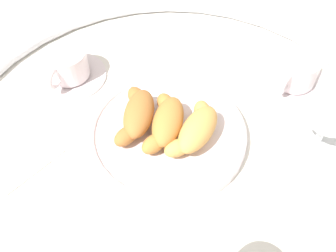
{
  "coord_description": "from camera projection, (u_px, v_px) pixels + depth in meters",
  "views": [
    {
      "loc": [
        -0.3,
        -0.18,
        0.51
      ],
      "look_at": [
        0.01,
        0.02,
        0.03
      ],
      "focal_mm": 39.85,
      "sensor_mm": 36.0,
      "label": 1
    }
  ],
  "objects": [
    {
      "name": "sugar_packet",
      "position": [
        213.0,
        68.0,
        0.73
      ],
      "size": [
        0.06,
        0.05,
        0.01
      ],
      "primitive_type": "cube",
      "rotation": [
        0.0,
        0.0,
        -0.34
      ],
      "color": "white",
      "rests_on": "ground_plane"
    },
    {
      "name": "folded_napkin",
      "position": [
        17.0,
        152.0,
        0.61
      ],
      "size": [
        0.13,
        0.13,
        0.01
      ],
      "primitive_type": "cube",
      "rotation": [
        0.0,
        0.0,
        -0.18
      ],
      "color": "silver",
      "rests_on": "ground_plane"
    },
    {
      "name": "croissant_extra",
      "position": [
        137.0,
        114.0,
        0.61
      ],
      "size": [
        0.13,
        0.1,
        0.04
      ],
      "color": "#AD6B33",
      "rests_on": "pastry_plate"
    },
    {
      "name": "table_chrome_rim",
      "position": [
        172.0,
        142.0,
        0.61
      ],
      "size": [
        0.78,
        0.78,
        0.02
      ],
      "primitive_type": "torus",
      "color": "silver",
      "rests_on": "ground_plane"
    },
    {
      "name": "croissant_small",
      "position": [
        166.0,
        122.0,
        0.6
      ],
      "size": [
        0.13,
        0.09,
        0.04
      ],
      "color": "#BC7A38",
      "rests_on": "pastry_plate"
    },
    {
      "name": "ground_plane",
      "position": [
        172.0,
        146.0,
        0.62
      ],
      "size": [
        2.2,
        2.2,
        0.0
      ],
      "primitive_type": "plane",
      "color": "silver"
    },
    {
      "name": "coffee_cup_near",
      "position": [
        68.0,
        67.0,
        0.7
      ],
      "size": [
        0.14,
        0.14,
        0.06
      ],
      "color": "silver",
      "rests_on": "ground_plane"
    },
    {
      "name": "pastry_plate",
      "position": [
        168.0,
        133.0,
        0.62
      ],
      "size": [
        0.26,
        0.26,
        0.02
      ],
      "color": "silver",
      "rests_on": "ground_plane"
    },
    {
      "name": "croissant_large",
      "position": [
        196.0,
        129.0,
        0.59
      ],
      "size": [
        0.14,
        0.07,
        0.04
      ],
      "color": "#D6994C",
      "rests_on": "pastry_plate"
    },
    {
      "name": "coffee_cup_far",
      "position": [
        295.0,
        74.0,
        0.69
      ],
      "size": [
        0.14,
        0.14,
        0.06
      ],
      "color": "silver",
      "rests_on": "ground_plane"
    }
  ]
}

